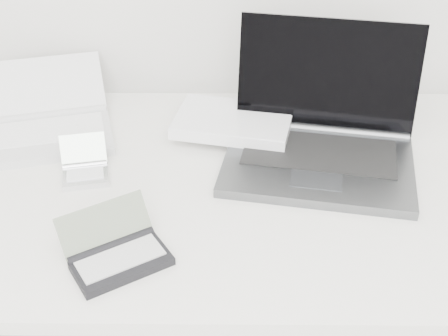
{
  "coord_description": "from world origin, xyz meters",
  "views": [
    {
      "loc": [
        -0.02,
        0.46,
        1.51
      ],
      "look_at": [
        -0.03,
        1.51,
        0.79
      ],
      "focal_mm": 50.0,
      "sensor_mm": 36.0,
      "label": 1
    }
  ],
  "objects_px": {
    "netbook_open_white": "(50,122)",
    "desk": "(238,198)",
    "palmtop_charcoal": "(117,253)",
    "laptop_large": "(297,134)"
  },
  "relations": [
    {
      "from": "netbook_open_white",
      "to": "desk",
      "type": "bearing_deg",
      "value": -38.94
    },
    {
      "from": "palmtop_charcoal",
      "to": "laptop_large",
      "type": "bearing_deg",
      "value": 14.35
    },
    {
      "from": "laptop_large",
      "to": "netbook_open_white",
      "type": "relative_size",
      "value": 1.41
    },
    {
      "from": "desk",
      "to": "palmtop_charcoal",
      "type": "relative_size",
      "value": 7.34
    },
    {
      "from": "palmtop_charcoal",
      "to": "desk",
      "type": "bearing_deg",
      "value": 16.75
    },
    {
      "from": "laptop_large",
      "to": "palmtop_charcoal",
      "type": "height_order",
      "value": "laptop_large"
    },
    {
      "from": "laptop_large",
      "to": "palmtop_charcoal",
      "type": "xyz_separation_m",
      "value": [
        -0.35,
        -0.37,
        -0.03
      ]
    },
    {
      "from": "desk",
      "to": "netbook_open_white",
      "type": "distance_m",
      "value": 0.5
    },
    {
      "from": "desk",
      "to": "laptop_large",
      "type": "xyz_separation_m",
      "value": [
        0.13,
        0.12,
        0.09
      ]
    },
    {
      "from": "laptop_large",
      "to": "netbook_open_white",
      "type": "bearing_deg",
      "value": -178.02
    }
  ]
}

